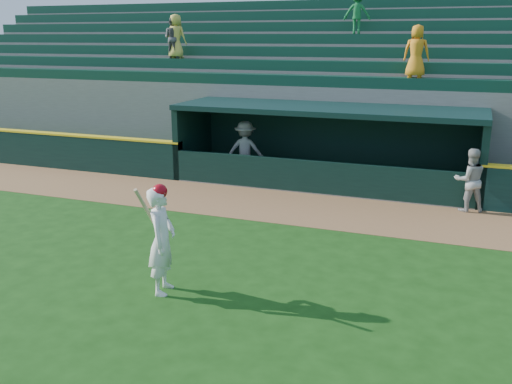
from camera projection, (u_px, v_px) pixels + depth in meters
ground at (227, 276)px, 11.17m from camera, size 120.00×120.00×0.00m
warning_track at (299, 208)px, 15.58m from camera, size 40.00×3.00×0.01m
dugout_player_front at (470, 180)px, 15.11m from camera, size 0.99×0.88×1.70m
dugout_player_inside at (245, 150)px, 18.57m from camera, size 1.34×0.94×1.90m
dugout at (328, 140)px, 18.02m from camera, size 9.40×2.80×2.46m
stands at (358, 94)px, 21.86m from camera, size 34.50×6.25×7.58m
batter_at_plate at (162, 239)px, 10.23m from camera, size 0.62×0.89×2.06m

